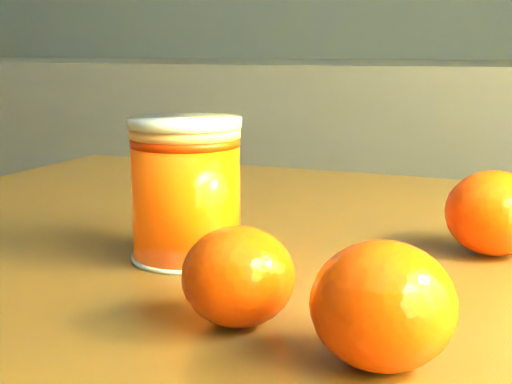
% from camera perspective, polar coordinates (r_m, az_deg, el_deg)
% --- Properties ---
extents(kitchen_counter, '(3.15, 0.60, 0.90)m').
position_cam_1_polar(kitchen_counter, '(1.94, -13.24, -3.20)').
color(kitchen_counter, '#4C4D51').
rests_on(kitchen_counter, ground).
extents(juice_glass, '(0.08, 0.08, 0.10)m').
position_cam_1_polar(juice_glass, '(0.50, -5.60, 0.16)').
color(juice_glass, '#FF4B05').
rests_on(juice_glass, table).
extents(orange_front, '(0.07, 0.07, 0.05)m').
position_cam_1_polar(orange_front, '(0.39, -1.42, -6.74)').
color(orange_front, '#FF4305').
rests_on(orange_front, table).
extents(orange_back, '(0.09, 0.09, 0.06)m').
position_cam_1_polar(orange_back, '(0.54, 18.52, -1.61)').
color(orange_back, '#FF4305').
rests_on(orange_back, table).
extents(orange_extra, '(0.08, 0.08, 0.06)m').
position_cam_1_polar(orange_extra, '(0.34, 10.12, -8.90)').
color(orange_extra, '#FF4305').
rests_on(orange_extra, table).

